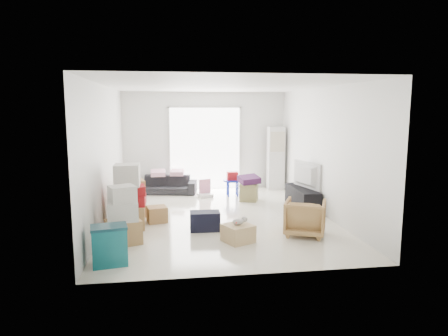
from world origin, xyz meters
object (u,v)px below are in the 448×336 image
at_px(ac_tower, 276,158).
at_px(kids_table, 232,179).
at_px(ottoman, 249,192).
at_px(storage_bins, 109,245).
at_px(television, 303,185).
at_px(armchair, 305,216).
at_px(tv_console, 302,198).
at_px(sofa, 166,182).
at_px(wood_crate, 238,233).

relative_size(ac_tower, kids_table, 2.81).
bearing_deg(kids_table, ottoman, -62.70).
distance_m(storage_bins, kids_table, 5.00).
distance_m(television, armchair, 2.05).
xyz_separation_m(ottoman, kids_table, (-0.31, 0.60, 0.23)).
height_order(ottoman, kids_table, kids_table).
height_order(ac_tower, television, ac_tower).
xyz_separation_m(storage_bins, kids_table, (2.51, 4.32, 0.15)).
bearing_deg(tv_console, armchair, -107.87).
distance_m(sofa, armchair, 4.65).
relative_size(tv_console, sofa, 0.85).
bearing_deg(television, sofa, 43.33).
height_order(storage_bins, wood_crate, storage_bins).
distance_m(sofa, storage_bins, 4.93).
xyz_separation_m(ac_tower, sofa, (-3.05, -0.15, -0.56)).
xyz_separation_m(television, storage_bins, (-3.90, -2.87, -0.23)).
xyz_separation_m(armchair, kids_table, (-0.76, 3.39, 0.09)).
xyz_separation_m(ac_tower, storage_bins, (-3.85, -5.02, -0.58)).
relative_size(tv_console, television, 1.33).
distance_m(television, wood_crate, 2.87).
relative_size(television, ottoman, 2.44).
bearing_deg(ac_tower, armchair, -98.02).
distance_m(sofa, wood_crate, 4.32).
height_order(tv_console, ottoman, tv_console).
height_order(tv_console, sofa, sofa).
height_order(television, sofa, sofa).
bearing_deg(ac_tower, storage_bins, -127.49).
bearing_deg(storage_bins, wood_crate, 19.98).
xyz_separation_m(sofa, kids_table, (1.71, -0.55, 0.13)).
xyz_separation_m(storage_bins, ottoman, (2.82, 3.72, -0.08)).
xyz_separation_m(television, ottoman, (-1.08, 0.85, -0.31)).
relative_size(sofa, ottoman, 3.82).
height_order(television, wood_crate, television).
bearing_deg(kids_table, television, -46.22).
xyz_separation_m(television, kids_table, (-1.39, 1.45, -0.08)).
height_order(ac_tower, ottoman, ac_tower).
height_order(ottoman, wood_crate, ottoman).
distance_m(ac_tower, ottoman, 1.78).
bearing_deg(armchair, tv_console, -83.14).
bearing_deg(storage_bins, ottoman, 52.83).
distance_m(tv_console, television, 0.30).
xyz_separation_m(kids_table, wood_crate, (-0.49, -3.59, -0.29)).
height_order(sofa, wood_crate, sofa).
relative_size(ac_tower, ottoman, 4.15).
bearing_deg(ottoman, sofa, 150.44).
xyz_separation_m(television, sofa, (-3.10, 2.00, -0.21)).
relative_size(sofa, armchair, 2.28).
height_order(ac_tower, storage_bins, ac_tower).
height_order(kids_table, wood_crate, kids_table).
relative_size(kids_table, wood_crate, 1.40).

